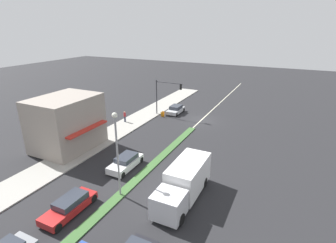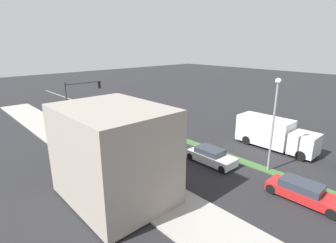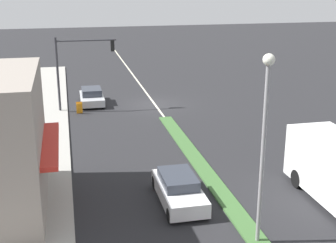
{
  "view_description": "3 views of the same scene",
  "coord_description": "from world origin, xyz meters",
  "px_view_note": "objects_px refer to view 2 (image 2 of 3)",
  "views": [
    {
      "loc": [
        -11.97,
        36.51,
        13.7
      ],
      "look_at": [
        1.84,
        8.11,
        2.1
      ],
      "focal_mm": 28.0,
      "sensor_mm": 36.0,
      "label": 1
    },
    {
      "loc": [
        18.85,
        29.81,
        9.89
      ],
      "look_at": [
        -0.23,
        9.16,
        1.45
      ],
      "focal_mm": 28.0,
      "sensor_mm": 36.0,
      "label": 2
    },
    {
      "loc": [
        6.94,
        36.28,
        10.04
      ],
      "look_at": [
        1.4,
        11.34,
        2.07
      ],
      "focal_mm": 50.0,
      "sensor_mm": 36.0,
      "label": 3
    }
  ],
  "objects_px": {
    "pedestrian": "(68,140)",
    "van_white": "(211,156)",
    "hatchback_red": "(303,192)",
    "sedan_silver": "(83,119)",
    "warning_aframe_sign": "(84,126)",
    "traffic_signal_main": "(78,97)",
    "delivery_truck": "(273,133)",
    "street_lamp": "(274,114)"
  },
  "relations": [
    {
      "from": "traffic_signal_main",
      "to": "warning_aframe_sign",
      "type": "height_order",
      "value": "traffic_signal_main"
    },
    {
      "from": "traffic_signal_main",
      "to": "sedan_silver",
      "type": "relative_size",
      "value": 1.46
    },
    {
      "from": "pedestrian",
      "to": "delivery_truck",
      "type": "relative_size",
      "value": 0.22
    },
    {
      "from": "traffic_signal_main",
      "to": "delivery_truck",
      "type": "bearing_deg",
      "value": 120.99
    },
    {
      "from": "street_lamp",
      "to": "sedan_silver",
      "type": "relative_size",
      "value": 1.92
    },
    {
      "from": "pedestrian",
      "to": "sedan_silver",
      "type": "distance_m",
      "value": 8.92
    },
    {
      "from": "hatchback_red",
      "to": "traffic_signal_main",
      "type": "bearing_deg",
      "value": -80.8
    },
    {
      "from": "hatchback_red",
      "to": "sedan_silver",
      "type": "bearing_deg",
      "value": -83.86
    },
    {
      "from": "traffic_signal_main",
      "to": "street_lamp",
      "type": "height_order",
      "value": "street_lamp"
    },
    {
      "from": "traffic_signal_main",
      "to": "van_white",
      "type": "distance_m",
      "value": 17.42
    },
    {
      "from": "warning_aframe_sign",
      "to": "van_white",
      "type": "height_order",
      "value": "van_white"
    },
    {
      "from": "van_white",
      "to": "warning_aframe_sign",
      "type": "bearing_deg",
      "value": -76.2
    },
    {
      "from": "pedestrian",
      "to": "warning_aframe_sign",
      "type": "bearing_deg",
      "value": -128.69
    },
    {
      "from": "warning_aframe_sign",
      "to": "sedan_silver",
      "type": "bearing_deg",
      "value": -113.36
    },
    {
      "from": "hatchback_red",
      "to": "van_white",
      "type": "distance_m",
      "value": 7.56
    },
    {
      "from": "street_lamp",
      "to": "warning_aframe_sign",
      "type": "distance_m",
      "value": 21.31
    },
    {
      "from": "delivery_truck",
      "to": "van_white",
      "type": "height_order",
      "value": "delivery_truck"
    },
    {
      "from": "pedestrian",
      "to": "van_white",
      "type": "height_order",
      "value": "pedestrian"
    },
    {
      "from": "warning_aframe_sign",
      "to": "sedan_silver",
      "type": "distance_m",
      "value": 2.81
    },
    {
      "from": "traffic_signal_main",
      "to": "sedan_silver",
      "type": "bearing_deg",
      "value": -121.63
    },
    {
      "from": "warning_aframe_sign",
      "to": "delivery_truck",
      "type": "xyz_separation_m",
      "value": [
        -11.11,
        17.78,
        1.04
      ]
    },
    {
      "from": "street_lamp",
      "to": "sedan_silver",
      "type": "bearing_deg",
      "value": -77.48
    },
    {
      "from": "hatchback_red",
      "to": "street_lamp",
      "type": "bearing_deg",
      "value": -121.9
    },
    {
      "from": "pedestrian",
      "to": "hatchback_red",
      "type": "xyz_separation_m",
      "value": [
        -7.77,
        18.65,
        -0.37
      ]
    },
    {
      "from": "traffic_signal_main",
      "to": "warning_aframe_sign",
      "type": "distance_m",
      "value": 3.55
    },
    {
      "from": "delivery_truck",
      "to": "sedan_silver",
      "type": "bearing_deg",
      "value": -63.83
    },
    {
      "from": "pedestrian",
      "to": "hatchback_red",
      "type": "distance_m",
      "value": 20.21
    },
    {
      "from": "sedan_silver",
      "to": "van_white",
      "type": "bearing_deg",
      "value": 98.61
    },
    {
      "from": "sedan_silver",
      "to": "hatchback_red",
      "type": "xyz_separation_m",
      "value": [
        -2.8,
        26.05,
        0.01
      ]
    },
    {
      "from": "pedestrian",
      "to": "sedan_silver",
      "type": "xyz_separation_m",
      "value": [
        -4.97,
        -7.39,
        -0.38
      ]
    },
    {
      "from": "pedestrian",
      "to": "traffic_signal_main",
      "type": "bearing_deg",
      "value": -124.65
    },
    {
      "from": "street_lamp",
      "to": "van_white",
      "type": "distance_m",
      "value": 6.18
    },
    {
      "from": "hatchback_red",
      "to": "van_white",
      "type": "xyz_separation_m",
      "value": [
        -0.0,
        -7.56,
        0.02
      ]
    },
    {
      "from": "pedestrian",
      "to": "sedan_silver",
      "type": "bearing_deg",
      "value": -123.93
    },
    {
      "from": "street_lamp",
      "to": "pedestrian",
      "type": "bearing_deg",
      "value": -56.59
    },
    {
      "from": "warning_aframe_sign",
      "to": "hatchback_red",
      "type": "height_order",
      "value": "hatchback_red"
    },
    {
      "from": "traffic_signal_main",
      "to": "pedestrian",
      "type": "bearing_deg",
      "value": 55.35
    },
    {
      "from": "pedestrian",
      "to": "van_white",
      "type": "xyz_separation_m",
      "value": [
        -7.77,
        11.09,
        -0.35
      ]
    },
    {
      "from": "traffic_signal_main",
      "to": "sedan_silver",
      "type": "height_order",
      "value": "traffic_signal_main"
    },
    {
      "from": "street_lamp",
      "to": "hatchback_red",
      "type": "height_order",
      "value": "street_lamp"
    },
    {
      "from": "street_lamp",
      "to": "delivery_truck",
      "type": "relative_size",
      "value": 0.98
    },
    {
      "from": "pedestrian",
      "to": "sedan_silver",
      "type": "height_order",
      "value": "pedestrian"
    }
  ]
}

